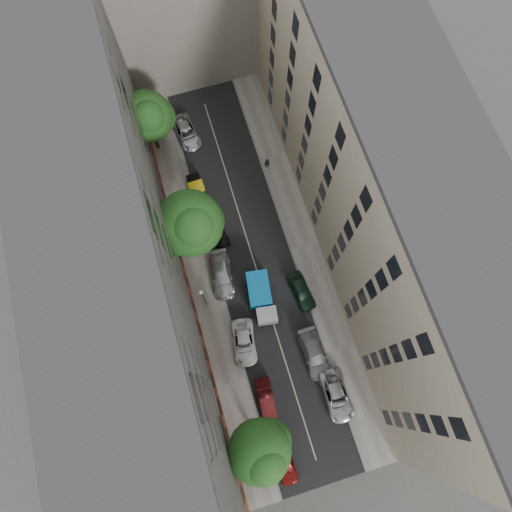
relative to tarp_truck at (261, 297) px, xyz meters
name	(u,v)px	position (x,y,z in m)	size (l,w,h in m)	color
ground	(254,261)	(0.50, 4.16, -1.32)	(120.00, 120.00, 0.00)	#4C4C49
road_surface	(254,261)	(0.50, 4.16, -1.31)	(8.00, 44.00, 0.02)	black
sidewalk_left	(202,276)	(-5.00, 4.16, -1.24)	(3.00, 44.00, 0.15)	gray
sidewalk_right	(304,246)	(6.00, 4.16, -1.24)	(3.00, 44.00, 0.15)	gray
building_left	(122,263)	(-10.50, 4.16, 8.68)	(8.00, 44.00, 20.00)	#4F4C49
building_right	(378,191)	(11.50, 4.16, 8.68)	(8.00, 44.00, 20.00)	#BBA791
tarp_truck	(261,297)	(0.00, 0.00, 0.00)	(2.70, 5.42, 2.39)	black
car_left_0	(285,462)	(-2.30, -14.84, -0.63)	(1.63, 4.04, 1.38)	maroon
car_left_1	(266,399)	(-2.30, -9.24, -0.67)	(1.37, 3.92, 1.29)	#4A0E10
car_left_2	(244,342)	(-2.81, -3.64, -0.67)	(2.14, 4.64, 1.29)	silver
car_left_3	(222,275)	(-3.10, 3.46, -0.58)	(2.08, 5.12, 1.49)	#B1B1B5
car_left_4	(217,231)	(-2.30, 8.23, -0.65)	(1.57, 3.91, 1.33)	black
car_left_5	(197,191)	(-3.10, 13.16, -0.64)	(1.44, 4.12, 1.36)	black
car_left_6	(186,132)	(-2.47, 20.50, -0.65)	(2.23, 4.83, 1.34)	#B0AFB4
car_right_0	(337,396)	(4.06, -10.84, -0.62)	(2.33, 5.05, 1.40)	#AFAFB4
car_right_1	(314,354)	(3.30, -6.64, -0.58)	(2.07, 5.10, 1.48)	slate
car_right_2	(302,291)	(4.10, -0.44, -0.61)	(1.69, 4.19, 1.43)	black
tree_near	(261,452)	(-4.01, -12.94, 4.49)	(5.42, 5.16, 8.55)	#382619
tree_mid	(191,225)	(-4.46, 7.04, 5.55)	(6.29, 6.16, 10.15)	#382619
tree_far	(148,118)	(-5.81, 19.78, 4.49)	(5.44, 5.19, 8.56)	#382619
lamp_post	(203,297)	(-5.30, 1.14, 2.35)	(0.36, 0.36, 5.61)	#175226
pedestrian	(267,163)	(5.00, 14.12, -0.37)	(0.58, 0.38, 1.60)	black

